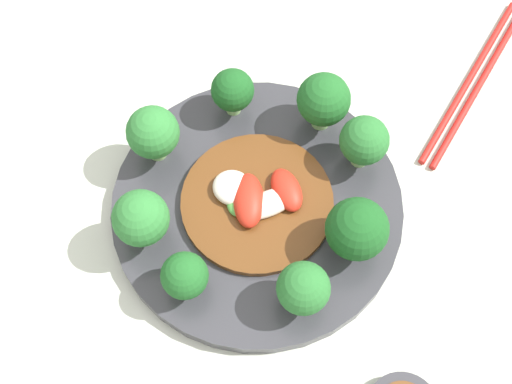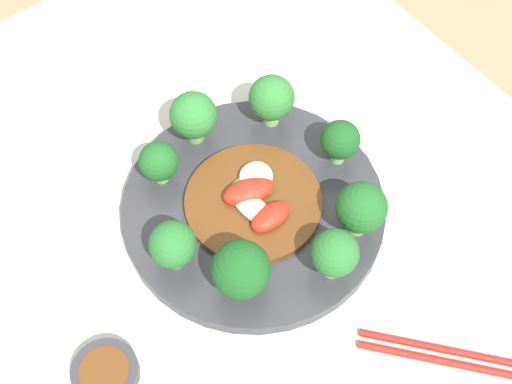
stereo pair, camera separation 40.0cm
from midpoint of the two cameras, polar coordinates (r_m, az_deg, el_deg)
The scene contains 13 objects.
ground_plane at distance 1.41m, azimuth -7.43°, elevation -16.89°, with size 8.00×8.00×0.00m, color #9E8460.
table at distance 1.05m, azimuth -9.86°, elevation -13.81°, with size 0.86×0.68×0.74m.
plate at distance 0.69m, azimuth -15.52°, elevation -7.21°, with size 0.28×0.28×0.02m.
broccoli_northwest at distance 0.70m, azimuth -23.58°, elevation -1.63°, with size 0.05×0.05×0.07m.
broccoli_northeast at distance 0.67m, azimuth -10.34°, elevation 1.07°, with size 0.05×0.05×0.07m.
broccoli_south at distance 0.62m, azimuth -13.88°, elevation -14.69°, with size 0.05×0.05×0.06m.
broccoli_southwest at distance 0.66m, azimuth -22.58°, elevation -12.98°, with size 0.04×0.04×0.05m.
broccoli_north at distance 0.70m, azimuth -16.88°, elevation 2.00°, with size 0.04×0.04×0.06m.
broccoli_east at distance 0.65m, azimuth -7.42°, elevation -2.46°, with size 0.05×0.05×0.06m.
broccoli_west at distance 0.68m, azimuth -25.28°, elevation -8.32°, with size 0.05×0.05×0.07m.
broccoli_southeast at distance 0.62m, azimuth -9.08°, elevation -10.07°, with size 0.06×0.06×0.07m.
stirfry_center at distance 0.68m, azimuth -15.86°, elevation -6.85°, with size 0.14×0.14×0.02m.
chopsticks at distance 0.73m, azimuth 3.69°, elevation 3.27°, with size 0.19×0.17×0.01m.
Camera 1 is at (-0.09, -0.27, 1.37)m, focal length 50.00 mm.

